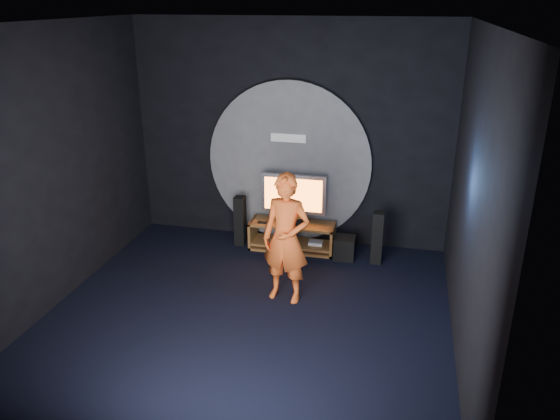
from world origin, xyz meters
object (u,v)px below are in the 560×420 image
(tower_speaker_right, at_px, (377,238))
(tower_speaker_left, at_px, (240,221))
(player, at_px, (286,239))
(media_console, at_px, (293,238))
(tv, at_px, (293,196))
(subwoofer, at_px, (345,248))

(tower_speaker_right, bearing_deg, tower_speaker_left, 175.73)
(player, bearing_deg, tower_speaker_left, 134.66)
(tower_speaker_left, bearing_deg, player, -54.05)
(media_console, distance_m, tv, 0.68)
(media_console, height_order, subwoofer, media_console)
(media_console, height_order, player, player)
(media_console, distance_m, player, 1.66)
(tower_speaker_right, bearing_deg, subwoofer, 175.85)
(media_console, distance_m, tower_speaker_right, 1.35)
(media_console, xyz_separation_m, tower_speaker_right, (1.33, -0.17, 0.21))
(tower_speaker_right, height_order, subwoofer, tower_speaker_right)
(tower_speaker_right, distance_m, player, 1.79)
(media_console, bearing_deg, tv, 96.23)
(tower_speaker_left, relative_size, subwoofer, 2.37)
(media_console, height_order, tv, tv)
(media_console, distance_m, subwoofer, 0.85)
(media_console, xyz_separation_m, tv, (-0.01, 0.07, 0.68))
(tower_speaker_left, height_order, player, player)
(tower_speaker_left, height_order, tower_speaker_right, same)
(tower_speaker_right, bearing_deg, tv, 169.94)
(tower_speaker_left, bearing_deg, tower_speaker_right, -4.27)
(tower_speaker_left, xyz_separation_m, player, (1.09, -1.50, 0.46))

